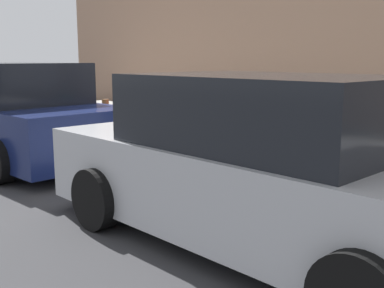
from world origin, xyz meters
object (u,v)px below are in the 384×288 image
at_px(suitcase_navy_2, 309,145).
at_px(suitcase_teal_8, 174,127).
at_px(bollard_post, 106,115).
at_px(parked_car_silver_0, 263,168).
at_px(suitcase_black_3, 280,145).
at_px(suitcase_maroon_5, 235,137).
at_px(suitcase_red_4, 256,138).
at_px(suitcase_teal_1, 336,147).
at_px(suitcase_black_10, 143,121).
at_px(parked_car_navy_1, 14,115).
at_px(fire_hydrant, 124,112).
at_px(suitcase_silver_0, 373,158).
at_px(suitcase_olive_6, 215,128).
at_px(suitcase_navy_9, 159,126).
at_px(suitcase_silver_7, 192,131).

relative_size(suitcase_navy_2, suitcase_teal_8, 0.95).
height_order(bollard_post, parked_car_silver_0, parked_car_silver_0).
relative_size(suitcase_black_3, suitcase_maroon_5, 1.04).
distance_m(suitcase_navy_2, bollard_post, 5.19).
bearing_deg(suitcase_navy_2, suitcase_red_4, 2.73).
distance_m(suitcase_teal_1, bollard_post, 5.65).
distance_m(suitcase_navy_2, parked_car_silver_0, 2.94).
bearing_deg(suitcase_black_10, parked_car_navy_1, 85.24).
distance_m(suitcase_teal_8, fire_hydrant, 1.75).
relative_size(suitcase_silver_0, suitcase_teal_1, 0.84).
xyz_separation_m(suitcase_black_10, bollard_post, (1.19, 0.13, 0.03)).
bearing_deg(parked_car_navy_1, suitcase_silver_0, -152.57).
distance_m(suitcase_olive_6, parked_car_silver_0, 4.20).
bearing_deg(suitcase_teal_8, fire_hydrant, -2.08).
xyz_separation_m(suitcase_navy_9, bollard_post, (1.74, 0.10, 0.08)).
height_order(suitcase_teal_1, fire_hydrant, suitcase_teal_1).
relative_size(suitcase_teal_1, bollard_post, 1.40).
distance_m(suitcase_black_3, suitcase_navy_9, 2.99).
bearing_deg(parked_car_navy_1, suitcase_navy_9, -106.31).
relative_size(suitcase_black_3, suitcase_black_10, 0.86).
bearing_deg(suitcase_navy_9, parked_car_silver_0, 150.79).
bearing_deg(suitcase_olive_6, suitcase_teal_1, 178.51).
distance_m(suitcase_maroon_5, suitcase_olive_6, 0.50).
bearing_deg(parked_car_silver_0, fire_hydrant, -24.20).
xyz_separation_m(suitcase_silver_0, bollard_post, (6.17, 0.19, 0.08)).
relative_size(suitcase_teal_1, suitcase_olive_6, 0.99).
xyz_separation_m(suitcase_red_4, fire_hydrant, (3.72, -0.04, 0.12)).
bearing_deg(suitcase_black_3, suitcase_olive_6, -4.20).
bearing_deg(suitcase_maroon_5, suitcase_teal_1, 178.32).
bearing_deg(suitcase_teal_8, suitcase_navy_2, -178.67).
distance_m(suitcase_teal_1, suitcase_maroon_5, 1.96).
xyz_separation_m(suitcase_red_4, suitcase_black_10, (3.02, -0.02, 0.00)).
bearing_deg(suitcase_black_10, suitcase_black_3, 179.24).
xyz_separation_m(suitcase_silver_0, suitcase_black_3, (1.44, 0.10, 0.01)).
relative_size(suitcase_black_3, suitcase_red_4, 0.90).
xyz_separation_m(suitcase_olive_6, fire_hydrant, (2.72, 0.04, 0.06)).
bearing_deg(suitcase_navy_9, bollard_post, 3.31).
relative_size(suitcase_navy_2, suitcase_silver_7, 1.03).
bearing_deg(parked_car_navy_1, suitcase_silver_7, -123.49).
xyz_separation_m(suitcase_silver_7, suitcase_navy_9, (0.97, 0.01, -0.00)).
bearing_deg(bollard_post, suitcase_silver_7, -177.75).
height_order(suitcase_teal_1, suitcase_navy_9, suitcase_teal_1).
distance_m(suitcase_silver_0, suitcase_olive_6, 2.97).
bearing_deg(parked_car_navy_1, suitcase_maroon_5, -135.24).
distance_m(suitcase_navy_9, parked_car_silver_0, 5.36).
bearing_deg(suitcase_olive_6, suitcase_black_3, 175.80).
bearing_deg(suitcase_navy_9, fire_hydrant, -2.27).
relative_size(suitcase_navy_9, bollard_post, 1.09).
bearing_deg(suitcase_black_10, suitcase_teal_1, -179.98).
bearing_deg(suitcase_maroon_5, suitcase_black_3, 174.16).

